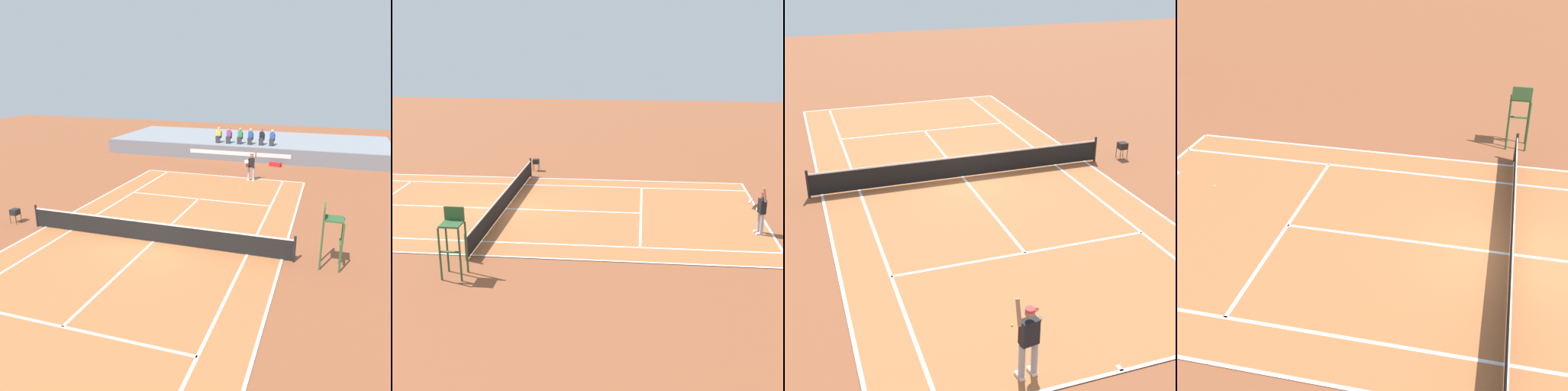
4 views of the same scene
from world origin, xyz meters
The scene contains 6 objects.
ground_plane centered at (0.00, 0.00, 0.00)m, with size 80.00×80.00×0.00m, color brown.
court centered at (0.00, 0.00, 0.01)m, with size 11.08×23.88×0.03m.
net centered at (0.00, 0.00, 0.52)m, with size 11.98×0.10×1.07m.
tennis_player centered at (2.05, 11.35, 0.99)m, with size 0.75×0.71×2.08m.
tennis_ball centered at (1.71, 9.60, 0.03)m, with size 0.07×0.07×0.07m, color #D1E533.
ball_hopper centered at (-7.25, 0.06, 0.57)m, with size 0.36×0.36×0.70m.
Camera 3 is at (6.18, 20.26, 8.74)m, focal length 52.53 mm.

